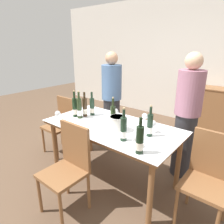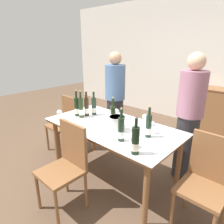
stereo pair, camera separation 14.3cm
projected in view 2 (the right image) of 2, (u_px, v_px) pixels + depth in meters
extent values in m
plane|color=brown|center=(112.00, 178.00, 2.76)|extent=(12.00, 12.00, 0.00)
cube|color=silver|center=(202.00, 61.00, 4.31)|extent=(8.00, 0.10, 2.80)
cylinder|color=brown|center=(57.00, 145.00, 2.89)|extent=(0.06, 0.06, 0.74)
cylinder|color=brown|center=(146.00, 196.00, 1.91)|extent=(0.06, 0.06, 0.74)
cylinder|color=brown|center=(93.00, 130.00, 3.37)|extent=(0.06, 0.06, 0.74)
cylinder|color=brown|center=(178.00, 165.00, 2.40)|extent=(0.06, 0.06, 0.74)
cube|color=brown|center=(112.00, 127.00, 2.52)|extent=(1.68, 0.86, 0.04)
cube|color=white|center=(112.00, 126.00, 2.51)|extent=(1.71, 0.89, 0.01)
cylinder|color=white|center=(117.00, 123.00, 2.34)|extent=(0.18, 0.18, 0.17)
cylinder|color=white|center=(117.00, 117.00, 2.32)|extent=(0.19, 0.19, 0.01)
cylinder|color=#28381E|center=(113.00, 116.00, 2.46)|extent=(0.06, 0.06, 0.25)
cylinder|color=white|center=(113.00, 121.00, 2.48)|extent=(0.07, 0.07, 0.07)
cylinder|color=#28381E|center=(113.00, 102.00, 2.40)|extent=(0.03, 0.03, 0.10)
cylinder|color=tan|center=(113.00, 98.00, 2.38)|extent=(0.02, 0.02, 0.02)
cylinder|color=#1E3323|center=(121.00, 129.00, 2.08)|extent=(0.07, 0.07, 0.26)
cylinder|color=white|center=(121.00, 134.00, 2.09)|extent=(0.07, 0.07, 0.07)
cylinder|color=#1E3323|center=(121.00, 114.00, 2.02)|extent=(0.03, 0.03, 0.09)
cylinder|color=tan|center=(121.00, 109.00, 2.00)|extent=(0.02, 0.02, 0.02)
cylinder|color=#332314|center=(87.00, 107.00, 2.81)|extent=(0.06, 0.06, 0.26)
cylinder|color=silver|center=(87.00, 111.00, 2.83)|extent=(0.06, 0.06, 0.07)
cylinder|color=#332314|center=(86.00, 95.00, 2.76)|extent=(0.03, 0.03, 0.09)
cylinder|color=#1E3323|center=(149.00, 126.00, 2.16)|extent=(0.06, 0.06, 0.26)
cylinder|color=white|center=(148.00, 131.00, 2.18)|extent=(0.07, 0.07, 0.07)
cylinder|color=#1E3323|center=(149.00, 111.00, 2.11)|extent=(0.03, 0.03, 0.09)
cylinder|color=tan|center=(150.00, 107.00, 2.09)|extent=(0.02, 0.02, 0.02)
cylinder|color=#1E3323|center=(94.00, 106.00, 2.87)|extent=(0.07, 0.07, 0.25)
cylinder|color=silver|center=(94.00, 110.00, 2.88)|extent=(0.07, 0.07, 0.07)
cylinder|color=#1E3323|center=(94.00, 95.00, 2.81)|extent=(0.03, 0.03, 0.09)
cylinder|color=#28381E|center=(81.00, 108.00, 2.75)|extent=(0.07, 0.07, 0.28)
cylinder|color=white|center=(81.00, 112.00, 2.77)|extent=(0.07, 0.07, 0.08)
cylinder|color=#28381E|center=(80.00, 95.00, 2.69)|extent=(0.03, 0.03, 0.09)
cylinder|color=tan|center=(80.00, 91.00, 2.67)|extent=(0.02, 0.02, 0.02)
cylinder|color=black|center=(77.00, 107.00, 2.81)|extent=(0.07, 0.07, 0.26)
cylinder|color=silver|center=(77.00, 111.00, 2.83)|extent=(0.07, 0.07, 0.07)
cylinder|color=black|center=(76.00, 94.00, 2.75)|extent=(0.03, 0.03, 0.10)
cylinder|color=tan|center=(76.00, 90.00, 2.73)|extent=(0.02, 0.02, 0.02)
cylinder|color=black|center=(135.00, 141.00, 1.82)|extent=(0.07, 0.07, 0.27)
cylinder|color=silver|center=(135.00, 146.00, 1.84)|extent=(0.07, 0.07, 0.07)
cylinder|color=black|center=(136.00, 123.00, 1.77)|extent=(0.03, 0.03, 0.09)
cylinder|color=white|center=(116.00, 120.00, 2.69)|extent=(0.07, 0.07, 0.00)
cylinder|color=white|center=(116.00, 117.00, 2.68)|extent=(0.01, 0.01, 0.08)
sphere|color=white|center=(116.00, 112.00, 2.66)|extent=(0.09, 0.09, 0.09)
cylinder|color=white|center=(60.00, 120.00, 2.69)|extent=(0.07, 0.07, 0.00)
cylinder|color=white|center=(60.00, 117.00, 2.68)|extent=(0.01, 0.01, 0.08)
sphere|color=white|center=(59.00, 113.00, 2.66)|extent=(0.07, 0.07, 0.07)
cylinder|color=white|center=(145.00, 125.00, 2.52)|extent=(0.06, 0.06, 0.00)
cylinder|color=white|center=(145.00, 122.00, 2.51)|extent=(0.01, 0.01, 0.08)
sphere|color=white|center=(145.00, 117.00, 2.48)|extent=(0.07, 0.07, 0.07)
cylinder|color=white|center=(152.00, 133.00, 2.29)|extent=(0.07, 0.07, 0.00)
cylinder|color=white|center=(152.00, 130.00, 2.27)|extent=(0.01, 0.01, 0.08)
sphere|color=white|center=(152.00, 124.00, 2.25)|extent=(0.07, 0.07, 0.07)
cylinder|color=white|center=(132.00, 147.00, 1.98)|extent=(0.07, 0.07, 0.00)
cylinder|color=white|center=(132.00, 144.00, 1.97)|extent=(0.01, 0.01, 0.07)
sphere|color=white|center=(132.00, 138.00, 1.95)|extent=(0.08, 0.08, 0.08)
cylinder|color=brown|center=(172.00, 210.00, 1.94)|extent=(0.03, 0.03, 0.43)
cylinder|color=brown|center=(188.00, 191.00, 2.20)|extent=(0.03, 0.03, 0.43)
cube|color=brown|center=(202.00, 190.00, 1.87)|extent=(0.42, 0.42, 0.04)
cube|color=brown|center=(213.00, 158.00, 1.92)|extent=(0.42, 0.04, 0.48)
cylinder|color=brown|center=(47.00, 138.00, 3.42)|extent=(0.03, 0.03, 0.44)
cylinder|color=brown|center=(60.00, 146.00, 3.18)|extent=(0.03, 0.03, 0.44)
cylinder|color=brown|center=(66.00, 132.00, 3.68)|extent=(0.03, 0.03, 0.44)
cylinder|color=brown|center=(78.00, 138.00, 3.44)|extent=(0.03, 0.03, 0.44)
cube|color=brown|center=(62.00, 126.00, 3.35)|extent=(0.42, 0.42, 0.04)
cube|color=brown|center=(70.00, 109.00, 3.41)|extent=(0.42, 0.04, 0.44)
cylinder|color=brown|center=(38.00, 192.00, 2.18)|extent=(0.03, 0.03, 0.44)
cylinder|color=brown|center=(57.00, 210.00, 1.94)|extent=(0.03, 0.03, 0.44)
cylinder|color=brown|center=(66.00, 176.00, 2.44)|extent=(0.03, 0.03, 0.44)
cylinder|color=brown|center=(86.00, 190.00, 2.20)|extent=(0.03, 0.03, 0.44)
cube|color=brown|center=(60.00, 172.00, 2.11)|extent=(0.42, 0.42, 0.04)
cube|color=brown|center=(73.00, 144.00, 2.16)|extent=(0.42, 0.04, 0.49)
cylinder|color=#2D2D33|center=(115.00, 123.00, 3.51)|extent=(0.28, 0.28, 0.88)
cylinder|color=#4C6B93|center=(115.00, 82.00, 3.28)|extent=(0.33, 0.33, 0.56)
sphere|color=tan|center=(115.00, 58.00, 3.16)|extent=(0.20, 0.20, 0.20)
cylinder|color=#2D2D33|center=(185.00, 147.00, 2.67)|extent=(0.28, 0.28, 0.89)
cylinder|color=#9E667A|center=(192.00, 94.00, 2.44)|extent=(0.33, 0.33, 0.57)
sphere|color=#DBAD89|center=(197.00, 61.00, 2.31)|extent=(0.21, 0.21, 0.21)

